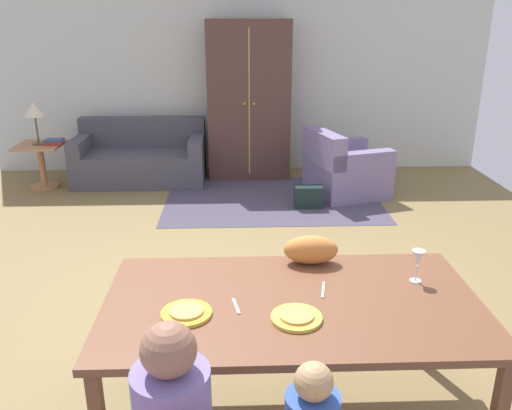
{
  "coord_description": "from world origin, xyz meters",
  "views": [
    {
      "loc": [
        -0.04,
        -3.75,
        2.14
      ],
      "look_at": [
        0.1,
        -0.18,
        0.85
      ],
      "focal_mm": 36.94,
      "sensor_mm": 36.0,
      "label": 1
    }
  ],
  "objects_px": {
    "book_lower": "(54,144)",
    "plate_near_child": "(296,318)",
    "couch": "(141,159)",
    "dining_table": "(292,311)",
    "plate_near_man": "(186,313)",
    "wine_glass": "(418,260)",
    "side_table": "(41,160)",
    "cat": "(311,250)",
    "table_lamp": "(34,111)",
    "book_upper": "(54,140)",
    "armchair": "(343,170)",
    "handbag": "(308,197)",
    "armoire": "(249,100)"
  },
  "relations": [
    {
      "from": "armchair",
      "to": "table_lamp",
      "type": "xyz_separation_m",
      "value": [
        -3.87,
        0.42,
        0.69
      ]
    },
    {
      "from": "book_upper",
      "to": "book_lower",
      "type": "bearing_deg",
      "value": -76.32
    },
    {
      "from": "dining_table",
      "to": "book_lower",
      "type": "relative_size",
      "value": 8.82
    },
    {
      "from": "armchair",
      "to": "side_table",
      "type": "relative_size",
      "value": 1.84
    },
    {
      "from": "couch",
      "to": "armchair",
      "type": "xyz_separation_m",
      "value": [
        2.63,
        -0.67,
        0.02
      ]
    },
    {
      "from": "plate_near_child",
      "to": "couch",
      "type": "xyz_separation_m",
      "value": [
        -1.58,
        4.78,
        -0.47
      ]
    },
    {
      "from": "plate_near_child",
      "to": "couch",
      "type": "relative_size",
      "value": 0.15
    },
    {
      "from": "wine_glass",
      "to": "cat",
      "type": "distance_m",
      "value": 0.6
    },
    {
      "from": "table_lamp",
      "to": "book_lower",
      "type": "distance_m",
      "value": 0.46
    },
    {
      "from": "dining_table",
      "to": "plate_near_man",
      "type": "bearing_deg",
      "value": -167.33
    },
    {
      "from": "couch",
      "to": "plate_near_child",
      "type": "bearing_deg",
      "value": -71.75
    },
    {
      "from": "side_table",
      "to": "book_lower",
      "type": "height_order",
      "value": "book_lower"
    },
    {
      "from": "side_table",
      "to": "table_lamp",
      "type": "xyz_separation_m",
      "value": [
        0.0,
        0.0,
        0.63
      ]
    },
    {
      "from": "plate_near_child",
      "to": "armchair",
      "type": "height_order",
      "value": "armchair"
    },
    {
      "from": "side_table",
      "to": "handbag",
      "type": "relative_size",
      "value": 1.81
    },
    {
      "from": "dining_table",
      "to": "handbag",
      "type": "bearing_deg",
      "value": 80.81
    },
    {
      "from": "book_lower",
      "to": "book_upper",
      "type": "xyz_separation_m",
      "value": [
        -0.02,
        0.08,
        0.03
      ]
    },
    {
      "from": "wine_glass",
      "to": "book_upper",
      "type": "xyz_separation_m",
      "value": [
        -3.33,
        4.2,
        -0.27
      ]
    },
    {
      "from": "couch",
      "to": "book_upper",
      "type": "relative_size",
      "value": 7.78
    },
    {
      "from": "book_upper",
      "to": "plate_near_child",
      "type": "bearing_deg",
      "value": -60.07
    },
    {
      "from": "armchair",
      "to": "handbag",
      "type": "height_order",
      "value": "armchair"
    },
    {
      "from": "book_lower",
      "to": "book_upper",
      "type": "relative_size",
      "value": 1.0
    },
    {
      "from": "wine_glass",
      "to": "plate_near_man",
      "type": "bearing_deg",
      "value": -166.32
    },
    {
      "from": "cat",
      "to": "table_lamp",
      "type": "relative_size",
      "value": 0.59
    },
    {
      "from": "dining_table",
      "to": "wine_glass",
      "type": "bearing_deg",
      "value": 14.45
    },
    {
      "from": "plate_near_man",
      "to": "book_lower",
      "type": "distance_m",
      "value": 4.89
    },
    {
      "from": "armchair",
      "to": "armoire",
      "type": "distance_m",
      "value": 1.63
    },
    {
      "from": "side_table",
      "to": "cat",
      "type": "bearing_deg",
      "value": -52.84
    },
    {
      "from": "cat",
      "to": "armchair",
      "type": "distance_m",
      "value": 3.65
    },
    {
      "from": "dining_table",
      "to": "plate_near_child",
      "type": "xyz_separation_m",
      "value": [
        0.0,
        -0.18,
        0.07
      ]
    },
    {
      "from": "cat",
      "to": "couch",
      "type": "relative_size",
      "value": 0.19
    },
    {
      "from": "wine_glass",
      "to": "armoire",
      "type": "bearing_deg",
      "value": 99.86
    },
    {
      "from": "plate_near_man",
      "to": "couch",
      "type": "bearing_deg",
      "value": 102.45
    },
    {
      "from": "plate_near_man",
      "to": "handbag",
      "type": "bearing_deg",
      "value": 72.98
    },
    {
      "from": "table_lamp",
      "to": "handbag",
      "type": "xyz_separation_m",
      "value": [
        3.37,
        -0.9,
        -0.88
      ]
    },
    {
      "from": "armchair",
      "to": "table_lamp",
      "type": "relative_size",
      "value": 1.98
    },
    {
      "from": "plate_near_man",
      "to": "book_lower",
      "type": "height_order",
      "value": "plate_near_man"
    },
    {
      "from": "dining_table",
      "to": "book_upper",
      "type": "bearing_deg",
      "value": 120.93
    },
    {
      "from": "book_lower",
      "to": "handbag",
      "type": "bearing_deg",
      "value": -15.32
    },
    {
      "from": "book_lower",
      "to": "plate_near_child",
      "type": "bearing_deg",
      "value": -59.83
    },
    {
      "from": "plate_near_child",
      "to": "couch",
      "type": "distance_m",
      "value": 5.05
    },
    {
      "from": "wine_glass",
      "to": "table_lamp",
      "type": "bearing_deg",
      "value": 130.17
    },
    {
      "from": "wine_glass",
      "to": "book_lower",
      "type": "bearing_deg",
      "value": 128.71
    },
    {
      "from": "plate_near_child",
      "to": "side_table",
      "type": "xyz_separation_m",
      "value": [
        -2.81,
        4.52,
        -0.39
      ]
    },
    {
      "from": "handbag",
      "to": "cat",
      "type": "bearing_deg",
      "value": -97.69
    },
    {
      "from": "cat",
      "to": "couch",
      "type": "bearing_deg",
      "value": 114.4
    },
    {
      "from": "table_lamp",
      "to": "couch",
      "type": "bearing_deg",
      "value": 11.78
    },
    {
      "from": "armoire",
      "to": "book_upper",
      "type": "relative_size",
      "value": 9.55
    },
    {
      "from": "armchair",
      "to": "handbag",
      "type": "distance_m",
      "value": 0.72
    },
    {
      "from": "cat",
      "to": "handbag",
      "type": "height_order",
      "value": "cat"
    }
  ]
}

